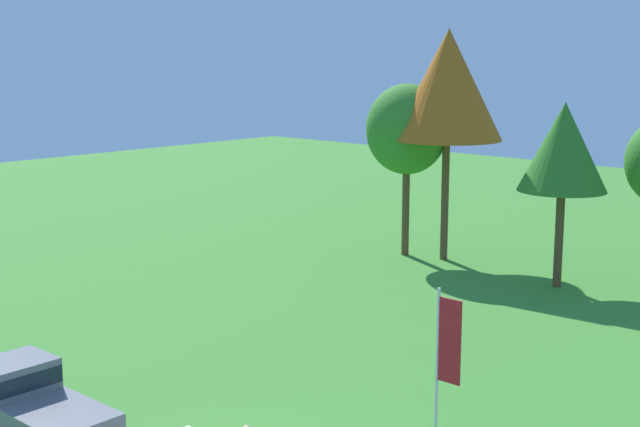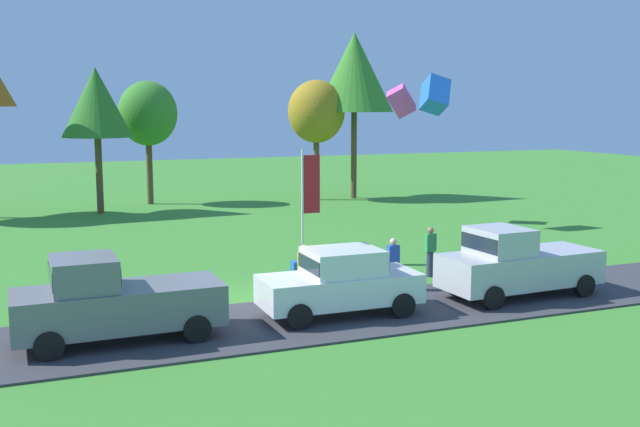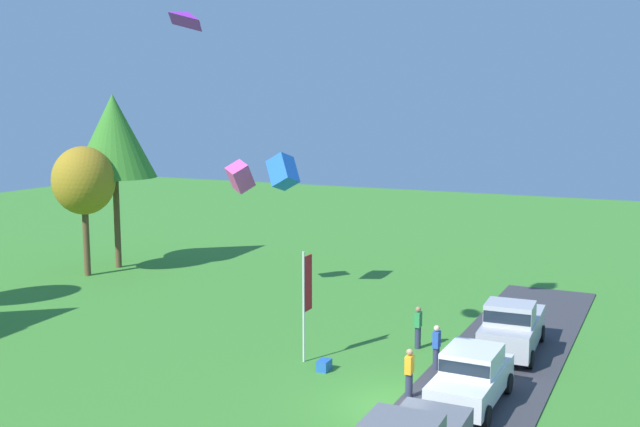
# 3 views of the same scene
# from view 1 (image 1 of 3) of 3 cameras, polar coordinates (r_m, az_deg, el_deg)

# --- Properties ---
(car_pickup_by_flagpole) EXTENTS (5.03, 2.10, 2.14)m
(car_pickup_by_flagpole) POSITION_cam_1_polar(r_m,az_deg,el_deg) (23.88, -18.08, -11.69)
(car_pickup_by_flagpole) COLOR slate
(car_pickup_by_flagpole) RESTS_ON ground
(tree_far_right) EXTENTS (3.95, 3.95, 8.33)m
(tree_far_right) POSITION_cam_1_polar(r_m,az_deg,el_deg) (43.01, 5.59, 5.35)
(tree_far_right) COLOR brown
(tree_far_right) RESTS_ON ground
(tree_right_of_center) EXTENTS (5.16, 5.16, 10.90)m
(tree_right_of_center) POSITION_cam_1_polar(r_m,az_deg,el_deg) (42.14, 8.18, 8.13)
(tree_right_of_center) COLOR brown
(tree_right_of_center) RESTS_ON ground
(tree_left_of_center) EXTENTS (3.70, 3.70, 7.81)m
(tree_left_of_center) POSITION_cam_1_polar(r_m,az_deg,el_deg) (38.18, 15.32, 4.08)
(tree_left_of_center) COLOR brown
(tree_left_of_center) RESTS_ON ground
(flag_banner) EXTENTS (0.71, 0.08, 4.23)m
(flag_banner) POSITION_cam_1_polar(r_m,az_deg,el_deg) (22.10, 8.03, -8.73)
(flag_banner) COLOR silver
(flag_banner) RESTS_ON ground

